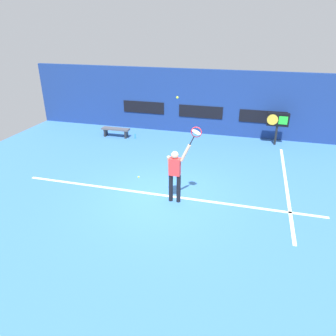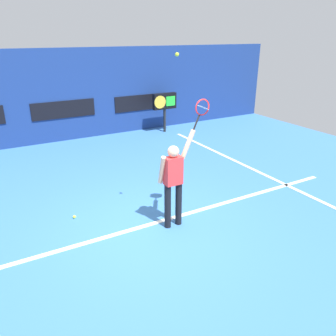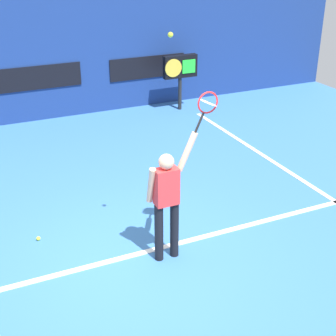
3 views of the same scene
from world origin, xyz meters
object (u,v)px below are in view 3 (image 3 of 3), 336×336
(tennis_player, at_px, (167,198))
(tennis_racket, at_px, (207,105))
(tennis_ball, at_px, (170,35))
(spare_ball, at_px, (38,238))
(scoreboard_clock, at_px, (180,69))

(tennis_player, height_order, tennis_racket, tennis_racket)
(tennis_racket, xyz_separation_m, tennis_ball, (-0.55, -0.01, 0.98))
(tennis_ball, bearing_deg, spare_ball, 143.75)
(tennis_ball, distance_m, scoreboard_clock, 7.31)
(scoreboard_clock, bearing_deg, tennis_racket, -112.87)
(tennis_player, relative_size, spare_ball, 28.78)
(tennis_racket, height_order, spare_ball, tennis_racket)
(tennis_racket, relative_size, scoreboard_clock, 0.41)
(tennis_ball, height_order, spare_ball, tennis_ball)
(spare_ball, bearing_deg, tennis_racket, -28.92)
(tennis_racket, xyz_separation_m, scoreboard_clock, (2.62, 6.22, -1.17))
(tennis_player, distance_m, tennis_racket, 1.43)
(tennis_ball, xyz_separation_m, scoreboard_clock, (3.17, 6.22, -2.15))
(tennis_player, distance_m, tennis_ball, 2.28)
(tennis_racket, distance_m, tennis_ball, 1.12)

